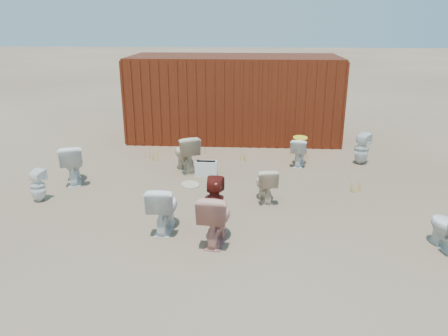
# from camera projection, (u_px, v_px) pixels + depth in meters

# --- Properties ---
(ground) EXTENTS (100.00, 100.00, 0.00)m
(ground) POSITION_uv_depth(u_px,v_px,m) (222.00, 205.00, 8.41)
(ground) COLOR brown
(ground) RESTS_ON ground
(shipping_container) EXTENTS (6.00, 2.40, 2.40)m
(shipping_container) POSITION_uv_depth(u_px,v_px,m) (234.00, 97.00, 12.93)
(shipping_container) COLOR #54160E
(shipping_container) RESTS_ON ground
(toilet_front_a) EXTENTS (0.74, 0.96, 0.86)m
(toilet_front_a) POSITION_uv_depth(u_px,v_px,m) (72.00, 163.00, 9.45)
(toilet_front_a) COLOR white
(toilet_front_a) RESTS_ON ground
(toilet_front_pink) EXTENTS (0.56, 0.88, 0.85)m
(toilet_front_pink) POSITION_uv_depth(u_px,v_px,m) (215.00, 217.00, 6.90)
(toilet_front_pink) COLOR tan
(toilet_front_pink) RESTS_ON ground
(toilet_front_c) EXTENTS (0.47, 0.80, 0.81)m
(toilet_front_c) POSITION_uv_depth(u_px,v_px,m) (164.00, 207.00, 7.31)
(toilet_front_c) COLOR white
(toilet_front_c) RESTS_ON ground
(toilet_front_maroon) EXTENTS (0.37, 0.37, 0.75)m
(toilet_front_maroon) POSITION_uv_depth(u_px,v_px,m) (214.00, 199.00, 7.74)
(toilet_front_maroon) COLOR #5E1610
(toilet_front_maroon) RESTS_ON ground
(toilet_back_a) EXTENTS (0.35, 0.36, 0.65)m
(toilet_back_a) POSITION_uv_depth(u_px,v_px,m) (38.00, 186.00, 8.49)
(toilet_back_a) COLOR white
(toilet_back_a) RESTS_ON ground
(toilet_back_beige_left) EXTENTS (0.82, 0.97, 0.86)m
(toilet_back_beige_left) POSITION_uv_depth(u_px,v_px,m) (185.00, 153.00, 10.18)
(toilet_back_beige_left) COLOR beige
(toilet_back_beige_left) RESTS_ON ground
(toilet_back_beige_right) EXTENTS (0.50, 0.74, 0.69)m
(toilet_back_beige_right) POSITION_uv_depth(u_px,v_px,m) (265.00, 184.00, 8.50)
(toilet_back_beige_right) COLOR beige
(toilet_back_beige_right) RESTS_ON ground
(toilet_back_yellowlid) EXTENTS (0.52, 0.73, 0.67)m
(toilet_back_yellowlid) POSITION_uv_depth(u_px,v_px,m) (299.00, 152.00, 10.63)
(toilet_back_yellowlid) COLOR white
(toilet_back_yellowlid) RESTS_ON ground
(toilet_back_e) EXTENTS (0.50, 0.50, 0.79)m
(toilet_back_e) POSITION_uv_depth(u_px,v_px,m) (362.00, 149.00, 10.68)
(toilet_back_e) COLOR white
(toilet_back_e) RESTS_ON ground
(yellow_lid) EXTENTS (0.34, 0.43, 0.02)m
(yellow_lid) POSITION_uv_depth(u_px,v_px,m) (300.00, 138.00, 10.52)
(yellow_lid) COLOR yellow
(yellow_lid) RESTS_ON toilet_back_yellowlid
(loose_tank) EXTENTS (0.50, 0.20, 0.35)m
(loose_tank) POSITION_uv_depth(u_px,v_px,m) (206.00, 168.00, 9.92)
(loose_tank) COLOR silver
(loose_tank) RESTS_ON ground
(loose_lid_near) EXTENTS (0.54, 0.60, 0.02)m
(loose_lid_near) POSITION_uv_depth(u_px,v_px,m) (190.00, 185.00, 9.41)
(loose_lid_near) COLOR #BFAA8B
(loose_lid_near) RESTS_ON ground
(loose_lid_far) EXTENTS (0.42, 0.52, 0.02)m
(loose_lid_far) POSITION_uv_depth(u_px,v_px,m) (192.00, 168.00, 10.47)
(loose_lid_far) COLOR beige
(loose_lid_far) RESTS_ON ground
(weed_clump_a) EXTENTS (0.36, 0.36, 0.30)m
(weed_clump_a) POSITION_uv_depth(u_px,v_px,m) (151.00, 153.00, 11.12)
(weed_clump_a) COLOR tan
(weed_clump_a) RESTS_ON ground
(weed_clump_b) EXTENTS (0.32, 0.32, 0.25)m
(weed_clump_b) POSITION_uv_depth(u_px,v_px,m) (241.00, 155.00, 11.05)
(weed_clump_b) COLOR tan
(weed_clump_b) RESTS_ON ground
(weed_clump_c) EXTENTS (0.36, 0.36, 0.31)m
(weed_clump_c) POSITION_uv_depth(u_px,v_px,m) (302.00, 154.00, 11.07)
(weed_clump_c) COLOR tan
(weed_clump_c) RESTS_ON ground
(weed_clump_d) EXTENTS (0.30, 0.30, 0.27)m
(weed_clump_d) POSITION_uv_depth(u_px,v_px,m) (200.00, 147.00, 11.70)
(weed_clump_d) COLOR tan
(weed_clump_d) RESTS_ON ground
(weed_clump_e) EXTENTS (0.34, 0.34, 0.26)m
(weed_clump_e) POSITION_uv_depth(u_px,v_px,m) (294.00, 149.00, 11.57)
(weed_clump_e) COLOR tan
(weed_clump_e) RESTS_ON ground
(weed_clump_f) EXTENTS (0.28, 0.28, 0.27)m
(weed_clump_f) POSITION_uv_depth(u_px,v_px,m) (359.00, 187.00, 8.92)
(weed_clump_f) COLOR tan
(weed_clump_f) RESTS_ON ground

